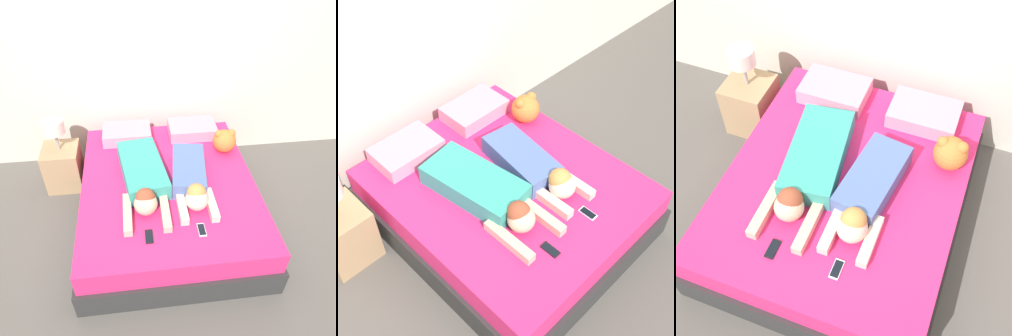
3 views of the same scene
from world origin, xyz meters
The scene contains 11 objects.
ground_plane centered at (0.00, 0.00, 0.00)m, with size 12.00×12.00×0.00m, color #5B5651.
wall_back centered at (0.00, 1.14, 1.30)m, with size 12.00×0.06×2.60m.
bed centered at (0.00, 0.00, 0.24)m, with size 1.68×1.98×0.48m.
pillow_head_left centered at (-0.36, 0.75, 0.54)m, with size 0.52×0.35×0.13m.
pillow_head_right centered at (0.36, 0.75, 0.54)m, with size 0.52×0.35×0.13m.
person_left centered at (-0.23, -0.03, 0.57)m, with size 0.47×1.13×0.23m.
person_right centered at (0.20, -0.11, 0.57)m, with size 0.39×0.94×0.23m.
cell_phone_left centered at (-0.23, -0.65, 0.49)m, with size 0.06×0.13×0.01m.
cell_phone_right centered at (0.19, -0.64, 0.49)m, with size 0.06×0.13×0.01m.
plush_toy centered at (0.64, 0.40, 0.61)m, with size 0.24×0.24×0.25m.
nightstand centered at (-1.09, 0.63, 0.29)m, with size 0.38×0.38×0.84m.
Camera 1 is at (-0.28, -2.30, 2.54)m, focal length 35.00 mm.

